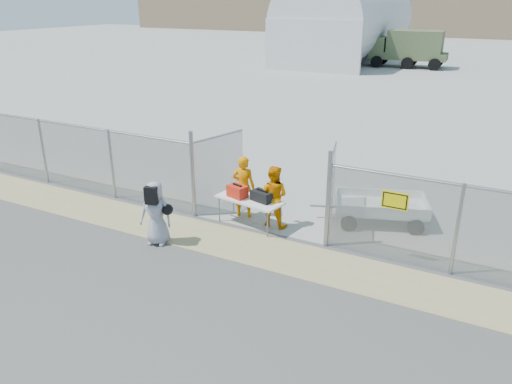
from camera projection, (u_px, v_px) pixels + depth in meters
The scene contains 13 objects.
ground at pixel (217, 262), 11.89m from camera, with size 160.00×160.00×0.00m, color #3D3D3D.
tarmac_inside at pixel (455, 64), 46.52m from camera, with size 160.00×80.00×0.01m, color #999993.
dirt_strip at pixel (238, 245), 12.71m from camera, with size 44.00×1.60×0.01m, color tan.
chain_link_fence at pixel (256, 192), 13.13m from camera, with size 40.00×0.20×2.20m, color gray, non-canonical shape.
quonset_hangar at pixel (347, 18), 47.73m from camera, with size 9.00×18.00×8.00m, color silver, non-canonical shape.
folding_table at pixel (250, 212), 13.65m from camera, with size 1.87×0.78×0.79m, color white, non-canonical shape.
orange_bag at pixel (237, 191), 13.58m from camera, with size 0.52×0.35×0.33m, color red.
black_duffel at pixel (262, 196), 13.31m from camera, with size 0.58×0.34×0.28m, color black.
security_worker_left at pixel (244, 187), 14.05m from camera, with size 0.66×0.43×1.81m, color orange.
security_worker_right at pixel (273, 196), 13.47m from camera, with size 0.85×0.66×1.74m, color orange.
visitor at pixel (156, 213), 12.52m from camera, with size 0.82×0.53×1.67m, color #95969F.
utility_trailer at pixel (380, 209), 13.86m from camera, with size 3.21×1.65×0.78m, color white, non-canonical shape.
military_truck at pixel (408, 49), 43.97m from camera, with size 6.63×2.45×3.16m, color #505F3A, non-canonical shape.
Camera 1 is at (5.67, -8.83, 5.90)m, focal length 35.00 mm.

